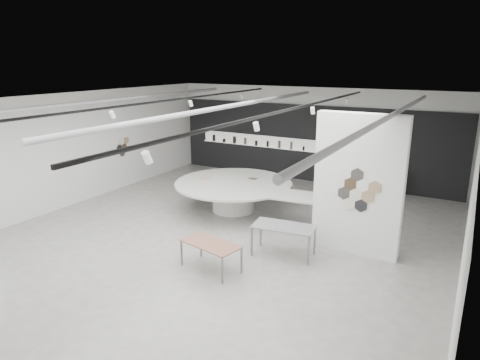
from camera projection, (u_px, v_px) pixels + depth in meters
The scene contains 7 objects.
room at pixel (215, 166), 11.47m from camera, with size 12.02×14.02×3.82m.
back_wall_display at pixel (307, 144), 17.43m from camera, with size 11.80×0.27×3.10m.
partition_column at pixel (358, 185), 10.69m from camera, with size 2.20×0.38×3.60m.
display_island at pixel (235, 192), 14.02m from camera, with size 5.20×4.22×0.98m.
sample_table_wood at pixel (211, 245), 10.04m from camera, with size 1.56×1.00×0.67m.
sample_table_stone at pixel (284, 228), 10.77m from camera, with size 1.64×0.96×0.80m.
kitchen_counter at pixel (377, 181), 15.98m from camera, with size 1.74×0.85×1.32m.
Camera 1 is at (5.94, -9.39, 4.81)m, focal length 32.00 mm.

